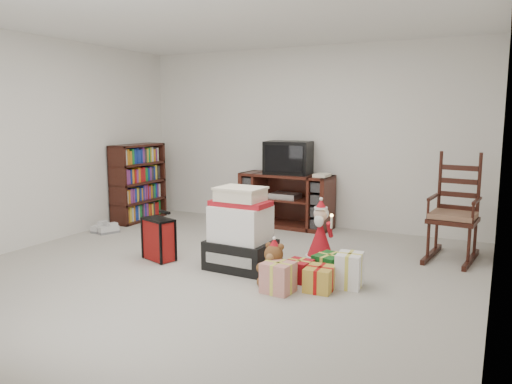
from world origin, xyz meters
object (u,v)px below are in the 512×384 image
red_suitcase (159,239)px  mrs_claus_figurine (241,227)px  teddy_bear (275,266)px  santa_figurine (320,236)px  tv_stand (286,200)px  crt_television (288,158)px  sneaker_pair (104,229)px  rocking_chair (453,221)px  gift_cluster (315,271)px  gift_pile (241,234)px  bookshelf (138,184)px

red_suitcase → mrs_claus_figurine: (0.50, 0.95, -0.01)m
teddy_bear → mrs_claus_figurine: (-0.95, 1.10, 0.05)m
santa_figurine → mrs_claus_figurine: bearing=172.8°
tv_stand → crt_television: 0.60m
teddy_bear → santa_figurine: (0.11, 0.97, 0.08)m
tv_stand → mrs_claus_figurine: (-0.08, -1.20, -0.15)m
teddy_bear → sneaker_pair: size_ratio=1.15×
rocking_chair → gift_cluster: 1.86m
rocking_chair → teddy_bear: size_ratio=3.09×
teddy_bear → sneaker_pair: 3.03m
red_suitcase → gift_cluster: bearing=19.1°
tv_stand → sneaker_pair: tv_stand is taller
gift_pile → gift_cluster: 0.90m
tv_stand → red_suitcase: size_ratio=2.46×
crt_television → bookshelf: bearing=-170.8°
santa_figurine → rocking_chair: bearing=28.3°
bookshelf → sneaker_pair: 0.99m
tv_stand → teddy_bear: tv_stand is taller
mrs_claus_figurine → gift_pile: bearing=-61.9°
tv_stand → gift_cluster: bearing=-57.8°
mrs_claus_figurine → gift_cluster: size_ratio=0.63×
santa_figurine → gift_cluster: santa_figurine is taller
tv_stand → rocking_chair: (2.26, -0.64, 0.04)m
tv_stand → teddy_bear: size_ratio=3.38×
rocking_chair → gift_cluster: size_ratio=1.34×
mrs_claus_figurine → santa_figurine: bearing=-7.2°
teddy_bear → sneaker_pair: bearing=163.4°
mrs_claus_figurine → gift_cluster: (1.29, -0.95, -0.08)m
teddy_bear → crt_television: 2.60m
rocking_chair → mrs_claus_figurine: bearing=-160.4°
bookshelf → crt_television: bearing=15.6°
rocking_chair → red_suitcase: 3.22m
santa_figurine → gift_cluster: bearing=-73.7°
mrs_claus_figurine → gift_cluster: 1.61m
santa_figurine → bookshelf: bearing=166.6°
sneaker_pair → crt_television: bearing=42.9°
santa_figurine → sneaker_pair: (-3.01, -0.11, -0.21)m
gift_pile → gift_cluster: gift_pile is taller
sneaker_pair → gift_cluster: size_ratio=0.38×
red_suitcase → teddy_bear: size_ratio=1.38×
tv_stand → bookshelf: size_ratio=1.17×
rocking_chair → santa_figurine: (-1.28, -0.69, -0.16)m
sneaker_pair → bookshelf: bearing=104.6°
rocking_chair → gift_pile: 2.35m
gift_cluster → tv_stand: bearing=119.5°
rocking_chair → mrs_claus_figurine: rocking_chair is taller
tv_stand → crt_television: crt_television is taller
bookshelf → mrs_claus_figurine: 2.17m
gift_pile → sneaker_pair: (-2.39, 0.58, -0.31)m
teddy_bear → bookshelf: bearing=150.3°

